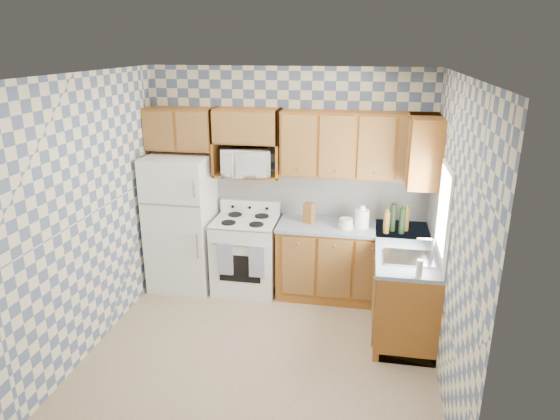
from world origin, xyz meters
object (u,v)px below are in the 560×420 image
object	(u,v)px
stove_body	(246,255)
microwave	(244,162)
electric_kettle	(362,219)
refrigerator	(182,223)

from	to	relation	value
stove_body	microwave	world-z (taller)	microwave
stove_body	microwave	size ratio (longest dim) A/B	1.57
microwave	electric_kettle	size ratio (longest dim) A/B	2.73
electric_kettle	microwave	bearing A→B (deg)	175.46
refrigerator	microwave	xyz separation A→B (m)	(0.78, 0.12, 0.77)
refrigerator	electric_kettle	bearing A→B (deg)	0.34
electric_kettle	stove_body	bearing A→B (deg)	179.51
refrigerator	electric_kettle	world-z (taller)	refrigerator
electric_kettle	refrigerator	bearing A→B (deg)	-179.66
stove_body	refrigerator	bearing A→B (deg)	-178.22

